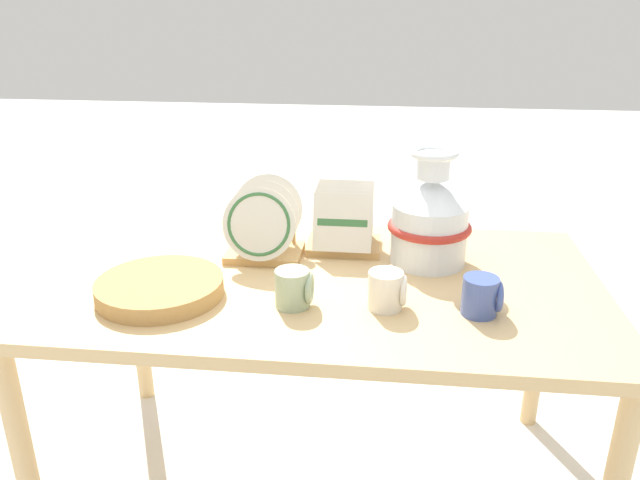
{
  "coord_description": "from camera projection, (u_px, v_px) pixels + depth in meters",
  "views": [
    {
      "loc": [
        0.17,
        -1.55,
        1.45
      ],
      "look_at": [
        0.0,
        0.0,
        0.82
      ],
      "focal_mm": 35.0,
      "sensor_mm": 36.0,
      "label": 1
    }
  ],
  "objects": [
    {
      "name": "ground_plane",
      "position": [
        320.0,
        480.0,
        1.98
      ],
      "size": [
        14.0,
        14.0,
        0.0
      ],
      "primitive_type": "plane",
      "color": "silver"
    },
    {
      "name": "display_table",
      "position": [
        320.0,
        301.0,
        1.75
      ],
      "size": [
        1.53,
        0.86,
        0.71
      ],
      "color": "tan",
      "rests_on": "ground_plane"
    },
    {
      "name": "ceramic_vase",
      "position": [
        430.0,
        218.0,
        1.77
      ],
      "size": [
        0.24,
        0.24,
        0.33
      ],
      "color": "silver",
      "rests_on": "display_table"
    },
    {
      "name": "dish_rack_round_plates",
      "position": [
        263.0,
        232.0,
        1.81
      ],
      "size": [
        0.22,
        0.2,
        0.23
      ],
      "color": "tan",
      "rests_on": "display_table"
    },
    {
      "name": "dish_rack_square_plates",
      "position": [
        344.0,
        228.0,
        1.88
      ],
      "size": [
        0.22,
        0.19,
        0.19
      ],
      "color": "tan",
      "rests_on": "display_table"
    },
    {
      "name": "wicker_charger_stack",
      "position": [
        160.0,
        288.0,
        1.6
      ],
      "size": [
        0.33,
        0.33,
        0.04
      ],
      "color": "tan",
      "rests_on": "display_table"
    },
    {
      "name": "mug_sage_glaze",
      "position": [
        294.0,
        288.0,
        1.54
      ],
      "size": [
        0.09,
        0.09,
        0.1
      ],
      "color": "#9EB28E",
      "rests_on": "display_table"
    },
    {
      "name": "mug_cream_glaze",
      "position": [
        387.0,
        290.0,
        1.53
      ],
      "size": [
        0.09,
        0.09,
        0.1
      ],
      "color": "silver",
      "rests_on": "display_table"
    },
    {
      "name": "mug_cobalt_glaze",
      "position": [
        482.0,
        296.0,
        1.5
      ],
      "size": [
        0.09,
        0.09,
        0.1
      ],
      "color": "#42569E",
      "rests_on": "display_table"
    }
  ]
}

